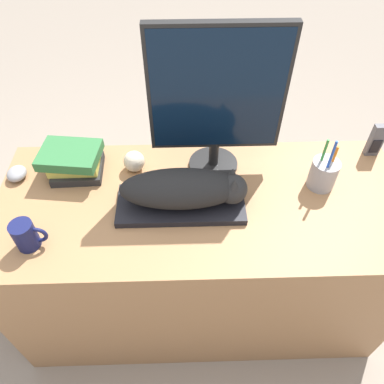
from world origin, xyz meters
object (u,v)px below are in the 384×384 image
object	(u,v)px
baseball	(134,161)
book_stack	(74,161)
computer_mouse	(17,174)
pen_cup	(323,174)
cat	(187,189)
monitor	(217,97)
keyboard	(181,204)
phone	(376,140)
coffee_mug	(26,235)

from	to	relation	value
baseball	book_stack	bearing A→B (deg)	-178.76
computer_mouse	pen_cup	xyz separation A→B (m)	(1.10, -0.07, 0.04)
cat	monitor	bearing A→B (deg)	62.75
pen_cup	keyboard	bearing A→B (deg)	-170.10
phone	pen_cup	bearing A→B (deg)	-146.25
cat	phone	bearing A→B (deg)	19.09
cat	computer_mouse	bearing A→B (deg)	165.75
pen_cup	phone	world-z (taller)	pen_cup
keyboard	book_stack	world-z (taller)	book_stack
keyboard	computer_mouse	size ratio (longest dim) A/B	5.38
keyboard	cat	bearing A→B (deg)	-0.00
cat	baseball	distance (m)	0.27
cat	coffee_mug	xyz separation A→B (m)	(-0.49, -0.14, -0.04)
cat	baseball	size ratio (longest dim) A/B	5.36
pen_cup	phone	xyz separation A→B (m)	(0.24, 0.16, 0.01)
cat	monitor	world-z (taller)	monitor
baseball	keyboard	bearing A→B (deg)	-48.06
coffee_mug	book_stack	world-z (taller)	book_stack
monitor	coffee_mug	bearing A→B (deg)	-150.30
keyboard	computer_mouse	xyz separation A→B (m)	(-0.60, 0.16, 0.01)
keyboard	coffee_mug	world-z (taller)	coffee_mug
baseball	phone	xyz separation A→B (m)	(0.91, 0.06, 0.03)
computer_mouse	book_stack	distance (m)	0.21
coffee_mug	book_stack	size ratio (longest dim) A/B	0.46
baseball	book_stack	xyz separation A→B (m)	(-0.22, -0.00, 0.01)
cat	computer_mouse	size ratio (longest dim) A/B	5.22
cat	phone	distance (m)	0.76
monitor	baseball	bearing A→B (deg)	-178.57
coffee_mug	pen_cup	world-z (taller)	pen_cup
computer_mouse	phone	xyz separation A→B (m)	(1.34, 0.09, 0.05)
book_stack	keyboard	bearing A→B (deg)	-25.49
monitor	pen_cup	world-z (taller)	monitor
computer_mouse	phone	distance (m)	1.34
monitor	computer_mouse	world-z (taller)	monitor
keyboard	baseball	world-z (taller)	baseball
computer_mouse	coffee_mug	xyz separation A→B (m)	(0.12, -0.30, 0.03)
monitor	phone	world-z (taller)	monitor
baseball	book_stack	world-z (taller)	book_stack
cat	computer_mouse	world-z (taller)	cat
book_stack	cat	bearing A→B (deg)	-24.27
book_stack	phone	bearing A→B (deg)	3.28
phone	book_stack	size ratio (longest dim) A/B	0.60
pen_cup	coffee_mug	bearing A→B (deg)	-166.66
keyboard	coffee_mug	size ratio (longest dim) A/B	4.11
cat	monitor	xyz separation A→B (m)	(0.10, 0.20, 0.21)
monitor	phone	distance (m)	0.66
keyboard	computer_mouse	bearing A→B (deg)	165.24
monitor	baseball	world-z (taller)	monitor
pen_cup	monitor	bearing A→B (deg)	163.82
computer_mouse	baseball	xyz separation A→B (m)	(0.43, 0.03, 0.02)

